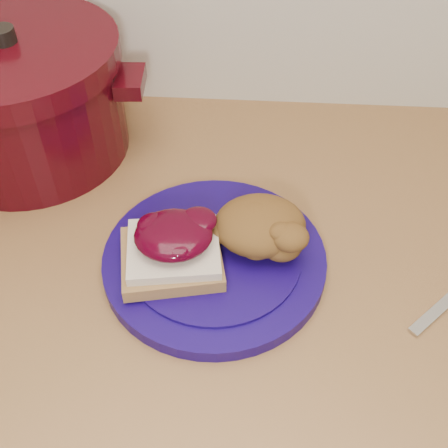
{
  "coord_description": "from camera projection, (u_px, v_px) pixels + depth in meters",
  "views": [
    {
      "loc": [
        -0.02,
        1.03,
        1.42
      ],
      "look_at": [
        -0.05,
        1.47,
        0.95
      ],
      "focal_mm": 45.0,
      "sensor_mm": 36.0,
      "label": 1
    }
  ],
  "objects": [
    {
      "name": "stuffing_mound",
      "position": [
        260.0,
        225.0,
        0.65
      ],
      "size": [
        0.12,
        0.1,
        0.05
      ],
      "primitive_type": "ellipsoid",
      "rotation": [
        0.0,
        0.0,
        0.1
      ],
      "color": "brown",
      "rests_on": "plate"
    },
    {
      "name": "pepper_grinder",
      "position": [
        11.0,
        109.0,
        0.79
      ],
      "size": [
        0.06,
        0.06,
        0.11
      ],
      "rotation": [
        0.0,
        0.0,
        -0.38
      ],
      "color": "black",
      "rests_on": "wood_countertop"
    },
    {
      "name": "base_cabinet",
      "position": [
        250.0,
        408.0,
        1.04
      ],
      "size": [
        4.0,
        0.6,
        0.86
      ],
      "primitive_type": "cube",
      "color": "beige",
      "rests_on": "floor"
    },
    {
      "name": "plate",
      "position": [
        214.0,
        260.0,
        0.66
      ],
      "size": [
        0.29,
        0.29,
        0.02
      ],
      "primitive_type": "cylinder",
      "rotation": [
        0.0,
        0.0,
        0.1
      ],
      "color": "#130551",
      "rests_on": "wood_countertop"
    },
    {
      "name": "dutch_oven",
      "position": [
        21.0,
        97.0,
        0.76
      ],
      "size": [
        0.34,
        0.3,
        0.18
      ],
      "rotation": [
        0.0,
        0.0,
        0.06
      ],
      "color": "#36050C",
      "rests_on": "wood_countertop"
    },
    {
      "name": "sandwich",
      "position": [
        173.0,
        248.0,
        0.63
      ],
      "size": [
        0.13,
        0.12,
        0.06
      ],
      "rotation": [
        0.0,
        0.0,
        0.1
      ],
      "color": "olive",
      "rests_on": "plate"
    }
  ]
}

